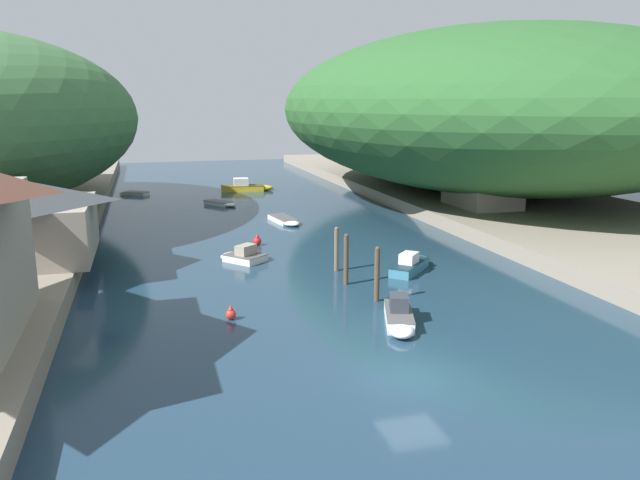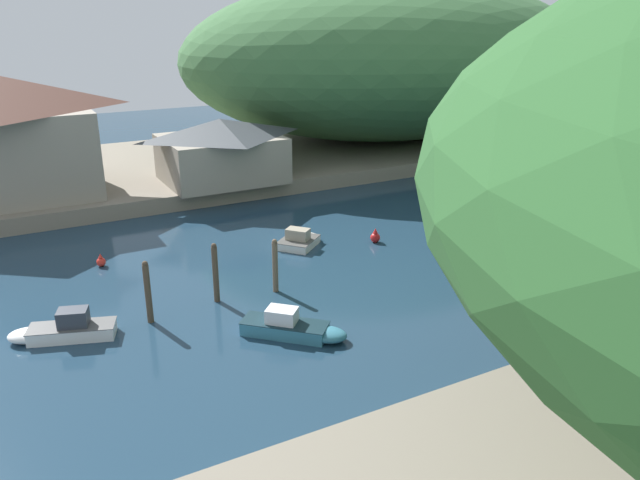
% 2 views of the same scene
% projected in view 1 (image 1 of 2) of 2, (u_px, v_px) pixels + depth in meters
% --- Properties ---
extents(water_surface, '(130.00, 130.00, 0.00)m').
position_uv_depth(water_surface, '(270.00, 230.00, 53.39)').
color(water_surface, '#1E384C').
rests_on(water_surface, ground).
extents(right_bank, '(22.00, 120.00, 1.18)m').
position_uv_depth(right_bank, '(529.00, 210.00, 59.89)').
color(right_bank, gray).
rests_on(right_bank, ground).
extents(hillside_right, '(43.39, 60.74, 17.38)m').
position_uv_depth(hillside_right, '(487.00, 110.00, 68.07)').
color(hillside_right, '#285628').
rests_on(hillside_right, right_bank).
extents(boathouse_shed, '(7.81, 9.55, 4.87)m').
position_uv_depth(boathouse_shed, '(31.00, 219.00, 38.79)').
color(boathouse_shed, gray).
rests_on(boathouse_shed, left_bank).
extents(right_bank_cottage, '(5.26, 7.55, 4.21)m').
position_uv_depth(right_bank_cottage, '(482.00, 183.00, 58.08)').
color(right_bank_cottage, gray).
rests_on(right_bank_cottage, right_bank).
extents(boat_far_right_bank, '(4.33, 4.44, 1.30)m').
position_uv_depth(boat_far_right_bank, '(412.00, 264.00, 40.80)').
color(boat_far_right_bank, teal).
rests_on(boat_far_right_bank, water_surface).
extents(boat_mid_channel, '(2.70, 4.82, 1.40)m').
position_uv_depth(boat_mid_channel, '(399.00, 317.00, 30.78)').
color(boat_mid_channel, white).
rests_on(boat_mid_channel, water_surface).
extents(boat_white_cruiser, '(3.51, 3.65, 1.18)m').
position_uv_depth(boat_white_cruiser, '(242.00, 256.00, 43.24)').
color(boat_white_cruiser, silver).
rests_on(boat_white_cruiser, water_surface).
extents(boat_far_upstream, '(3.47, 4.15, 0.44)m').
position_uv_depth(boat_far_upstream, '(222.00, 203.00, 66.08)').
color(boat_far_upstream, white).
rests_on(boat_far_upstream, water_surface).
extents(boat_yellow_tender, '(6.61, 2.72, 1.59)m').
position_uv_depth(boat_yellow_tender, '(247.00, 187.00, 76.64)').
color(boat_yellow_tender, gold).
rests_on(boat_yellow_tender, water_surface).
extents(boat_cabin_cruiser, '(2.32, 5.14, 0.47)m').
position_uv_depth(boat_cabin_cruiser, '(285.00, 220.00, 56.65)').
color(boat_cabin_cruiser, white).
rests_on(boat_cabin_cruiser, water_surface).
extents(boat_moored_right, '(3.75, 3.03, 0.41)m').
position_uv_depth(boat_moored_right, '(133.00, 193.00, 73.43)').
color(boat_moored_right, silver).
rests_on(boat_moored_right, water_surface).
extents(mooring_post_nearest, '(0.30, 0.30, 3.12)m').
position_uv_depth(mooring_post_nearest, '(377.00, 274.00, 34.27)').
color(mooring_post_nearest, '#4C3D2D').
rests_on(mooring_post_nearest, water_surface).
extents(mooring_post_second, '(0.30, 0.30, 3.14)m').
position_uv_depth(mooring_post_second, '(346.00, 259.00, 37.42)').
color(mooring_post_second, '#4C3D2D').
rests_on(mooring_post_second, water_surface).
extents(mooring_post_middle, '(0.29, 0.29, 2.93)m').
position_uv_depth(mooring_post_middle, '(336.00, 249.00, 40.47)').
color(mooring_post_middle, brown).
rests_on(mooring_post_middle, water_surface).
extents(channel_buoy_near, '(0.52, 0.52, 0.79)m').
position_uv_depth(channel_buoy_near, '(231.00, 314.00, 31.65)').
color(channel_buoy_near, red).
rests_on(channel_buoy_near, water_surface).
extents(channel_buoy_far, '(0.63, 0.63, 0.94)m').
position_uv_depth(channel_buoy_far, '(257.00, 241.00, 47.86)').
color(channel_buoy_far, red).
rests_on(channel_buoy_far, water_surface).
extents(person_on_quay, '(0.27, 0.41, 1.69)m').
position_uv_depth(person_on_quay, '(54.00, 237.00, 40.81)').
color(person_on_quay, '#282D3D').
rests_on(person_on_quay, left_bank).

